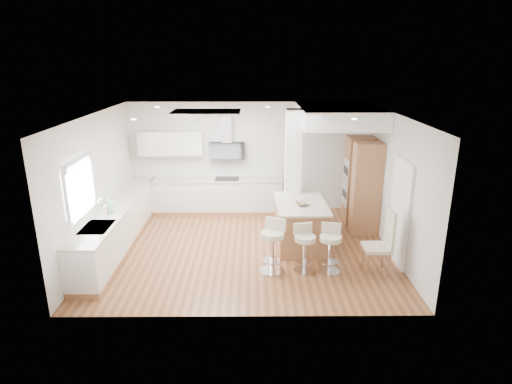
{
  "coord_description": "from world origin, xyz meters",
  "views": [
    {
      "loc": [
        0.16,
        -8.27,
        3.86
      ],
      "look_at": [
        0.22,
        0.4,
        1.12
      ],
      "focal_mm": 30.0,
      "sensor_mm": 36.0,
      "label": 1
    }
  ],
  "objects_px": {
    "peninsula": "(300,224)",
    "dining_chair": "(383,240)",
    "bar_stool_a": "(273,243)",
    "bar_stool_c": "(330,246)",
    "bar_stool_b": "(305,246)"
  },
  "relations": [
    {
      "from": "bar_stool_b",
      "to": "bar_stool_c",
      "type": "relative_size",
      "value": 0.98
    },
    {
      "from": "bar_stool_b",
      "to": "bar_stool_c",
      "type": "bearing_deg",
      "value": -16.48
    },
    {
      "from": "peninsula",
      "to": "bar_stool_c",
      "type": "height_order",
      "value": "peninsula"
    },
    {
      "from": "bar_stool_a",
      "to": "bar_stool_c",
      "type": "xyz_separation_m",
      "value": [
        1.06,
        -0.02,
        -0.05
      ]
    },
    {
      "from": "peninsula",
      "to": "bar_stool_a",
      "type": "relative_size",
      "value": 1.57
    },
    {
      "from": "bar_stool_a",
      "to": "bar_stool_b",
      "type": "relative_size",
      "value": 1.11
    },
    {
      "from": "bar_stool_a",
      "to": "bar_stool_c",
      "type": "relative_size",
      "value": 1.09
    },
    {
      "from": "peninsula",
      "to": "dining_chair",
      "type": "relative_size",
      "value": 1.28
    },
    {
      "from": "bar_stool_c",
      "to": "dining_chair",
      "type": "height_order",
      "value": "dining_chair"
    },
    {
      "from": "dining_chair",
      "to": "bar_stool_b",
      "type": "bearing_deg",
      "value": 176.83
    },
    {
      "from": "bar_stool_a",
      "to": "bar_stool_c",
      "type": "bearing_deg",
      "value": 23.55
    },
    {
      "from": "bar_stool_c",
      "to": "dining_chair",
      "type": "distance_m",
      "value": 0.97
    },
    {
      "from": "bar_stool_c",
      "to": "dining_chair",
      "type": "xyz_separation_m",
      "value": [
        0.96,
        -0.04,
        0.14
      ]
    },
    {
      "from": "bar_stool_a",
      "to": "dining_chair",
      "type": "bearing_deg",
      "value": 22.93
    },
    {
      "from": "bar_stool_a",
      "to": "bar_stool_b",
      "type": "height_order",
      "value": "bar_stool_a"
    }
  ]
}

